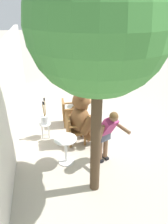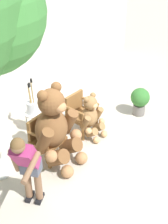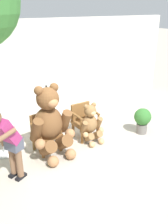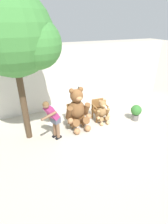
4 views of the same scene
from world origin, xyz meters
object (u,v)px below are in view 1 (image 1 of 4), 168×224
at_px(round_side_table, 66,148).
at_px(brush_bucket, 44,119).
at_px(teddy_bear_large, 83,117).
at_px(white_stool, 45,127).
at_px(wooden_chair_left, 74,128).
at_px(person_visitor, 107,132).
at_px(teddy_bear_small, 77,111).
at_px(patio_tree, 101,27).
at_px(potted_plant, 82,97).
at_px(wooden_chair_right, 69,112).

bearing_deg(round_side_table, brush_bucket, 19.56).
bearing_deg(teddy_bear_large, white_stool, 67.57).
bearing_deg(teddy_bear_large, wooden_chair_left, 91.72).
xyz_separation_m(wooden_chair_left, round_side_table, (-0.85, 0.34, -0.01)).
bearing_deg(person_visitor, wooden_chair_left, 32.03).
xyz_separation_m(person_visitor, white_stool, (1.49, 1.45, -0.55)).
distance_m(teddy_bear_small, patio_tree, 4.00).
bearing_deg(round_side_table, teddy_bear_small, -18.25).
distance_m(teddy_bear_small, person_visitor, 2.19).
bearing_deg(teddy_bear_small, person_visitor, -170.44).
xyz_separation_m(round_side_table, patio_tree, (-0.89, -0.56, 2.89)).
bearing_deg(patio_tree, teddy_bear_small, -1.45).
height_order(teddy_bear_large, round_side_table, teddy_bear_large).
relative_size(wooden_chair_left, potted_plant, 1.26).
bearing_deg(person_visitor, potted_plant, -0.88).
height_order(wooden_chair_right, brush_bucket, brush_bucket).
relative_size(teddy_bear_large, round_side_table, 2.24).
distance_m(wooden_chair_right, brush_bucket, 1.03).
bearing_deg(teddy_bear_large, person_visitor, -159.96).
xyz_separation_m(wooden_chair_right, teddy_bear_small, (-0.00, -0.29, 0.02)).
bearing_deg(patio_tree, teddy_bear_large, -1.47).
xyz_separation_m(person_visitor, brush_bucket, (1.49, 1.45, -0.28)).
bearing_deg(brush_bucket, wooden_chair_left, -119.34).
relative_size(wooden_chair_left, teddy_bear_large, 0.53).
bearing_deg(patio_tree, brush_bucket, 25.12).
bearing_deg(wooden_chair_left, teddy_bear_large, -88.28).
distance_m(teddy_bear_small, white_stool, 1.27).
height_order(teddy_bear_small, round_side_table, teddy_bear_small).
height_order(wooden_chair_right, white_stool, wooden_chair_right).
bearing_deg(potted_plant, patio_tree, 173.42).
height_order(wooden_chair_left, patio_tree, patio_tree).
bearing_deg(wooden_chair_right, teddy_bear_large, -165.93).
distance_m(patio_tree, potted_plant, 5.12).
bearing_deg(wooden_chair_left, potted_plant, -16.14).
bearing_deg(teddy_bear_small, potted_plant, -16.78).
xyz_separation_m(patio_tree, potted_plant, (4.17, -0.48, -2.94)).
relative_size(wooden_chair_left, round_side_table, 1.19).
bearing_deg(wooden_chair_right, teddy_bear_small, -90.74).
height_order(round_side_table, potted_plant, round_side_table).
bearing_deg(wooden_chair_right, white_stool, 128.16).
distance_m(person_visitor, potted_plant, 3.51).
distance_m(wooden_chair_right, person_visitor, 2.26).
height_order(teddy_bear_large, teddy_bear_small, teddy_bear_large).
xyz_separation_m(wooden_chair_left, teddy_bear_large, (0.01, -0.27, 0.33)).
bearing_deg(white_stool, wooden_chair_right, -51.84).
distance_m(wooden_chair_left, patio_tree, 3.36).
height_order(teddy_bear_large, patio_tree, patio_tree).
bearing_deg(person_visitor, teddy_bear_small, 9.56).
xyz_separation_m(wooden_chair_right, teddy_bear_large, (-1.07, -0.27, 0.33)).
xyz_separation_m(wooden_chair_left, brush_bucket, (0.45, 0.80, 0.17)).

